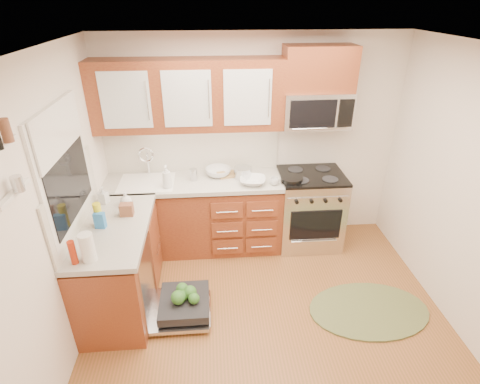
{
  "coord_description": "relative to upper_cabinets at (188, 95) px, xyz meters",
  "views": [
    {
      "loc": [
        -0.5,
        -2.48,
        2.83
      ],
      "look_at": [
        -0.23,
        0.85,
        1.06
      ],
      "focal_mm": 28.0,
      "sensor_mm": 36.0,
      "label": 1
    }
  ],
  "objects": [
    {
      "name": "floor",
      "position": [
        0.73,
        -1.57,
        -1.88
      ],
      "size": [
        3.5,
        3.5,
        0.0
      ],
      "primitive_type": "plane",
      "color": "brown",
      "rests_on": "ground"
    },
    {
      "name": "ceiling",
      "position": [
        0.73,
        -1.57,
        0.62
      ],
      "size": [
        3.5,
        3.5,
        0.0
      ],
      "primitive_type": "plane",
      "rotation": [
        3.14,
        0.0,
        0.0
      ],
      "color": "white",
      "rests_on": "ground"
    },
    {
      "name": "wall_back",
      "position": [
        0.73,
        0.18,
        -0.62
      ],
      "size": [
        3.5,
        0.04,
        2.5
      ],
      "primitive_type": "cube",
      "color": "silver",
      "rests_on": "ground"
    },
    {
      "name": "wall_left",
      "position": [
        -1.02,
        -1.57,
        -0.62
      ],
      "size": [
        0.04,
        3.5,
        2.5
      ],
      "primitive_type": "cube",
      "color": "silver",
      "rests_on": "ground"
    },
    {
      "name": "base_cabinet_back",
      "position": [
        0.0,
        -0.12,
        -1.45
      ],
      "size": [
        2.05,
        0.6,
        0.85
      ],
      "primitive_type": "cube",
      "color": "maroon",
      "rests_on": "ground"
    },
    {
      "name": "base_cabinet_left",
      "position": [
        -0.72,
        -1.05,
        -1.45
      ],
      "size": [
        0.6,
        1.25,
        0.85
      ],
      "primitive_type": "cube",
      "color": "maroon",
      "rests_on": "ground"
    },
    {
      "name": "countertop_back",
      "position": [
        0.0,
        -0.14,
        -0.97
      ],
      "size": [
        2.07,
        0.64,
        0.05
      ],
      "primitive_type": "cube",
      "color": "beige",
      "rests_on": "base_cabinet_back"
    },
    {
      "name": "countertop_left",
      "position": [
        -0.71,
        -1.05,
        -0.97
      ],
      "size": [
        0.64,
        1.27,
        0.05
      ],
      "primitive_type": "cube",
      "color": "beige",
      "rests_on": "base_cabinet_left"
    },
    {
      "name": "backsplash_back",
      "position": [
        0.0,
        0.16,
        -0.67
      ],
      "size": [
        2.05,
        0.02,
        0.57
      ],
      "primitive_type": "cube",
      "color": "beige",
      "rests_on": "ground"
    },
    {
      "name": "backsplash_left",
      "position": [
        -1.01,
        -1.05,
        -0.67
      ],
      "size": [
        0.02,
        1.25,
        0.57
      ],
      "primitive_type": "cube",
      "color": "beige",
      "rests_on": "ground"
    },
    {
      "name": "upper_cabinets",
      "position": [
        0.0,
        0.0,
        0.0
      ],
      "size": [
        2.05,
        0.35,
        0.75
      ],
      "primitive_type": null,
      "color": "maroon",
      "rests_on": "ground"
    },
    {
      "name": "cabinet_over_mw",
      "position": [
        1.41,
        0.0,
        0.26
      ],
      "size": [
        0.76,
        0.35,
        0.47
      ],
      "primitive_type": "cube",
      "color": "maroon",
      "rests_on": "ground"
    },
    {
      "name": "range",
      "position": [
        1.41,
        -0.15,
        -1.4
      ],
      "size": [
        0.76,
        0.64,
        0.95
      ],
      "primitive_type": null,
      "color": "silver",
      "rests_on": "ground"
    },
    {
      "name": "microwave",
      "position": [
        1.41,
        -0.02,
        -0.18
      ],
      "size": [
        0.76,
        0.38,
        0.4
      ],
      "primitive_type": null,
      "color": "silver",
      "rests_on": "ground"
    },
    {
      "name": "sink",
      "position": [
        -0.52,
        -0.16,
        -1.07
      ],
      "size": [
        0.62,
        0.5,
        0.26
      ],
      "primitive_type": null,
      "color": "white",
      "rests_on": "ground"
    },
    {
      "name": "dishwasher",
      "position": [
        -0.13,
        -1.27,
        -1.77
      ],
      "size": [
        0.7,
        0.6,
        0.2
      ],
      "primitive_type": null,
      "color": "silver",
      "rests_on": "ground"
    },
    {
      "name": "window",
      "position": [
        -1.01,
        -1.07,
        -0.32
      ],
      "size": [
        0.03,
        1.05,
        1.05
      ],
      "primitive_type": null,
      "color": "white",
      "rests_on": "ground"
    },
    {
      "name": "window_blind",
      "position": [
        -0.98,
        -1.07,
        0.0
      ],
      "size": [
        0.02,
        0.96,
        0.4
      ],
      "primitive_type": "cube",
      "color": "white",
      "rests_on": "ground"
    },
    {
      "name": "shelf_lower",
      "position": [
        -0.99,
        -1.92,
        -0.12
      ],
      "size": [
        0.04,
        0.4,
        0.03
      ],
      "primitive_type": "cube",
      "color": "white",
      "rests_on": "ground"
    },
    {
      "name": "rug",
      "position": [
        1.75,
        -1.4,
        -1.86
      ],
      "size": [
        1.41,
        1.18,
        0.02
      ],
      "primitive_type": null,
      "rotation": [
        0.0,
        0.0,
        0.38
      ],
      "color": "olive",
      "rests_on": "ground"
    },
    {
      "name": "skillet",
      "position": [
        1.12,
        -0.3,
        -0.9
      ],
      "size": [
        0.33,
        0.33,
        0.05
      ],
      "primitive_type": "cylinder",
      "rotation": [
        0.0,
        0.0,
        0.38
      ],
      "color": "black",
      "rests_on": "range"
    },
    {
      "name": "stock_pot",
      "position": [
        0.58,
        -0.1,
        -0.89
      ],
      "size": [
        0.26,
        0.26,
        0.13
      ],
      "primitive_type": "cylinder",
      "rotation": [
        0.0,
        0.0,
        -0.23
      ],
      "color": "silver",
      "rests_on": "countertop_back"
    },
    {
      "name": "cutting_board",
      "position": [
        0.44,
        -0.02,
        -0.94
      ],
      "size": [
        0.32,
        0.25,
        0.02
      ],
      "primitive_type": "cube",
      "rotation": [
        0.0,
        0.0,
        0.25
      ],
      "color": "tan",
      "rests_on": "countertop_back"
    },
    {
      "name": "canister",
      "position": [
        0.01,
        -0.13,
        -0.88
      ],
      "size": [
        0.1,
        0.1,
        0.14
      ],
      "primitive_type": "cylinder",
      "rotation": [
        0.0,
        0.0,
        -0.22
      ],
      "color": "silver",
      "rests_on": "countertop_back"
    },
    {
      "name": "paper_towel_roll",
      "position": [
        -0.79,
        -1.54,
        -0.83
      ],
      "size": [
        0.12,
        0.12,
        0.25
      ],
      "primitive_type": "cylinder",
      "rotation": [
        0.0,
        0.0,
        0.03
      ],
      "color": "white",
      "rests_on": "countertop_left"
    },
    {
      "name": "mustard_bottle",
      "position": [
        -0.84,
        -1.01,
        -0.84
      ],
      "size": [
        0.09,
        0.09,
        0.23
      ],
      "primitive_type": "cylinder",
      "rotation": [
        0.0,
        0.0,
        -0.29
      ],
      "color": "yellow",
      "rests_on": "countertop_left"
    },
    {
      "name": "red_bottle",
      "position": [
        -0.9,
        -1.57,
        -0.85
      ],
      "size": [
        0.07,
        0.07,
        0.21
      ],
      "primitive_type": "cylinder",
      "rotation": [
        0.0,
        0.0,
        -0.4
      ],
      "color": "#A8280E",
      "rests_on": "countertop_left"
    },
    {
      "name": "wooden_box",
      "position": [
        -0.61,
        -0.86,
        -0.89
      ],
      "size": [
        0.12,
        0.09,
        0.12
      ],
      "primitive_type": "cube",
      "rotation": [
        0.0,
        0.0,
        0.0
      ],
      "color": "brown",
      "rests_on": "countertop_left"
    },
    {
      "name": "blue_carton",
      "position": [
        -0.82,
        -1.06,
        -0.87
      ],
      "size": [
        0.1,
        0.07,
        0.15
      ],
      "primitive_type": "cube",
      "rotation": [
        0.0,
        0.0,
        -0.17
      ],
      "color": "#2A76C5",
      "rests_on": "countertop_left"
    },
    {
      "name": "bowl_a",
      "position": [
        0.68,
        -0.28,
        -0.91
      ],
      "size": [
        0.34,
        0.34,
        0.07
      ],
      "primitive_type": "imported",
      "rotation": [
        0.0,
        0.0,
        -0.17
      ],
      "color": "#999999",
      "rests_on": "countertop_back"
    },
    {
      "name": "bowl_b",
      "position": [
        0.3,
        -0.03,
        -0.9
      ],
      "size": [
        0.38,
        0.38,
        0.09
      ],
      "primitive_type": "imported",
      "rotation": [
        0.0,
        0.0,
        -0.36
      ],
      "color": "#999999",
      "rests_on": "countertop_back"
    },
    {
      "name": "cup",
      "position": [
        0.92,
        -0.32,
        -0.91
      ],
      "size": [
        0.12,
        0.12,
        0.08
      ],
      "primitive_type": "imported",
      "rotation": [
        0.0,
        0.0,
        0.09
      ],
      "color": "#999999",
      "rests_on": "countertop_back"
    },
    {
      "name": "soap_bottle_a",
      "position": [
        -0.27,
        -0.3,
        -0.82
      ],
      "size": [
        0.1,
        0.11,
        0.27
      ],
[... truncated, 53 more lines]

